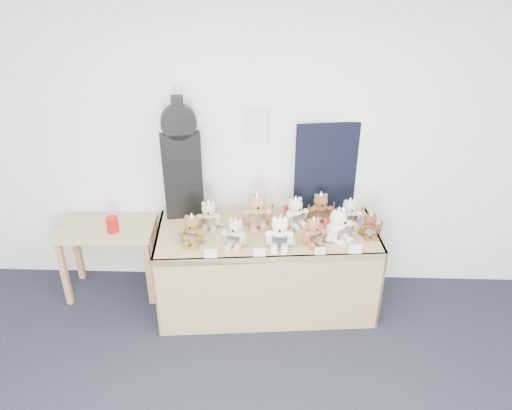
{
  "coord_description": "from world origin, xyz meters",
  "views": [
    {
      "loc": [
        0.09,
        -1.35,
        2.9
      ],
      "look_at": [
        -0.03,
        1.99,
        1.04
      ],
      "focal_mm": 35.0,
      "sensor_mm": 36.0,
      "label": 1
    }
  ],
  "objects_px": {
    "teddy_front_far_left": "(192,231)",
    "teddy_front_end": "(370,226)",
    "display_table": "(268,252)",
    "teddy_front_far_right": "(338,226)",
    "teddy_back_centre_right": "(295,212)",
    "teddy_back_end": "(349,213)",
    "guitar_case": "(182,161)",
    "teddy_front_centre": "(280,233)",
    "red_cup": "(112,224)",
    "teddy_back_centre_left": "(257,211)",
    "teddy_front_right": "(313,232)",
    "teddy_front_left": "(236,233)",
    "teddy_back_left": "(209,216)",
    "side_table": "(108,239)",
    "teddy_back_right": "(320,208)"
  },
  "relations": [
    {
      "from": "side_table",
      "to": "teddy_back_left",
      "type": "distance_m",
      "value": 0.96
    },
    {
      "from": "teddy_front_far_left",
      "to": "teddy_front_end",
      "type": "relative_size",
      "value": 1.22
    },
    {
      "from": "teddy_front_far_left",
      "to": "display_table",
      "type": "bearing_deg",
      "value": 18.85
    },
    {
      "from": "teddy_front_left",
      "to": "teddy_back_end",
      "type": "xyz_separation_m",
      "value": [
        0.91,
        0.35,
        -0.0
      ]
    },
    {
      "from": "side_table",
      "to": "teddy_back_centre_left",
      "type": "relative_size",
      "value": 2.52
    },
    {
      "from": "display_table",
      "to": "teddy_front_far_right",
      "type": "xyz_separation_m",
      "value": [
        0.55,
        -0.03,
        0.28
      ]
    },
    {
      "from": "side_table",
      "to": "teddy_front_far_left",
      "type": "height_order",
      "value": "teddy_front_far_left"
    },
    {
      "from": "teddy_front_left",
      "to": "teddy_front_right",
      "type": "bearing_deg",
      "value": 18.99
    },
    {
      "from": "red_cup",
      "to": "teddy_front_right",
      "type": "distance_m",
      "value": 1.67
    },
    {
      "from": "red_cup",
      "to": "teddy_front_far_left",
      "type": "height_order",
      "value": "teddy_front_far_left"
    },
    {
      "from": "display_table",
      "to": "teddy_front_far_right",
      "type": "height_order",
      "value": "teddy_front_far_right"
    },
    {
      "from": "guitar_case",
      "to": "teddy_front_centre",
      "type": "distance_m",
      "value": 0.99
    },
    {
      "from": "teddy_front_end",
      "to": "teddy_back_left",
      "type": "distance_m",
      "value": 1.29
    },
    {
      "from": "red_cup",
      "to": "teddy_front_centre",
      "type": "relative_size",
      "value": 0.44
    },
    {
      "from": "red_cup",
      "to": "teddy_back_centre_left",
      "type": "bearing_deg",
      "value": 1.09
    },
    {
      "from": "teddy_front_centre",
      "to": "teddy_back_end",
      "type": "height_order",
      "value": "teddy_front_centre"
    },
    {
      "from": "teddy_front_far_left",
      "to": "teddy_front_end",
      "type": "distance_m",
      "value": 1.4
    },
    {
      "from": "teddy_front_end",
      "to": "teddy_back_centre_right",
      "type": "relative_size",
      "value": 0.83
    },
    {
      "from": "display_table",
      "to": "teddy_front_end",
      "type": "xyz_separation_m",
      "value": [
        0.81,
        0.03,
        0.25
      ]
    },
    {
      "from": "teddy_front_left",
      "to": "guitar_case",
      "type": "bearing_deg",
      "value": 151.58
    },
    {
      "from": "teddy_front_left",
      "to": "teddy_back_left",
      "type": "xyz_separation_m",
      "value": [
        -0.23,
        0.25,
        0.0
      ]
    },
    {
      "from": "teddy_front_left",
      "to": "teddy_front_far_right",
      "type": "distance_m",
      "value": 0.8
    },
    {
      "from": "side_table",
      "to": "teddy_back_end",
      "type": "relative_size",
      "value": 3.18
    },
    {
      "from": "teddy_front_centre",
      "to": "teddy_front_right",
      "type": "bearing_deg",
      "value": 12.05
    },
    {
      "from": "side_table",
      "to": "teddy_front_centre",
      "type": "relative_size",
      "value": 2.76
    },
    {
      "from": "teddy_front_right",
      "to": "teddy_back_left",
      "type": "xyz_separation_m",
      "value": [
        -0.83,
        0.21,
        0.01
      ]
    },
    {
      "from": "teddy_front_far_right",
      "to": "teddy_back_centre_left",
      "type": "relative_size",
      "value": 0.95
    },
    {
      "from": "guitar_case",
      "to": "teddy_front_centre",
      "type": "xyz_separation_m",
      "value": [
        0.8,
        -0.44,
        -0.39
      ]
    },
    {
      "from": "teddy_front_far_left",
      "to": "teddy_front_right",
      "type": "relative_size",
      "value": 1.08
    },
    {
      "from": "teddy_front_right",
      "to": "teddy_front_far_right",
      "type": "height_order",
      "value": "teddy_front_far_right"
    },
    {
      "from": "teddy_front_far_left",
      "to": "teddy_front_right",
      "type": "height_order",
      "value": "teddy_front_far_left"
    },
    {
      "from": "red_cup",
      "to": "teddy_front_right",
      "type": "bearing_deg",
      "value": -8.26
    },
    {
      "from": "teddy_front_right",
      "to": "teddy_back_left",
      "type": "distance_m",
      "value": 0.86
    },
    {
      "from": "teddy_back_centre_right",
      "to": "teddy_back_end",
      "type": "relative_size",
      "value": 1.07
    },
    {
      "from": "teddy_front_far_left",
      "to": "teddy_front_left",
      "type": "height_order",
      "value": "teddy_front_far_left"
    },
    {
      "from": "teddy_front_centre",
      "to": "teddy_back_left",
      "type": "xyz_separation_m",
      "value": [
        -0.57,
        0.26,
        -0.01
      ]
    },
    {
      "from": "teddy_front_far_left",
      "to": "teddy_back_centre_right",
      "type": "bearing_deg",
      "value": 28.12
    },
    {
      "from": "display_table",
      "to": "teddy_back_centre_right",
      "type": "height_order",
      "value": "teddy_back_centre_right"
    },
    {
      "from": "teddy_back_centre_right",
      "to": "teddy_back_left",
      "type": "bearing_deg",
      "value": 156.97
    },
    {
      "from": "teddy_front_centre",
      "to": "teddy_back_centre_left",
      "type": "distance_m",
      "value": 0.36
    },
    {
      "from": "red_cup",
      "to": "teddy_front_end",
      "type": "distance_m",
      "value": 2.11
    },
    {
      "from": "guitar_case",
      "to": "teddy_front_far_right",
      "type": "distance_m",
      "value": 1.35
    },
    {
      "from": "teddy_front_centre",
      "to": "teddy_back_right",
      "type": "xyz_separation_m",
      "value": [
        0.34,
        0.42,
        -0.01
      ]
    },
    {
      "from": "guitar_case",
      "to": "teddy_front_far_right",
      "type": "height_order",
      "value": "guitar_case"
    },
    {
      "from": "red_cup",
      "to": "side_table",
      "type": "bearing_deg",
      "value": 141.2
    },
    {
      "from": "guitar_case",
      "to": "teddy_front_far_left",
      "type": "height_order",
      "value": "guitar_case"
    },
    {
      "from": "side_table",
      "to": "teddy_front_end",
      "type": "height_order",
      "value": "teddy_front_end"
    },
    {
      "from": "teddy_front_end",
      "to": "teddy_back_centre_left",
      "type": "distance_m",
      "value": 0.91
    },
    {
      "from": "display_table",
      "to": "teddy_back_centre_left",
      "type": "distance_m",
      "value": 0.35
    },
    {
      "from": "guitar_case",
      "to": "teddy_front_right",
      "type": "height_order",
      "value": "guitar_case"
    }
  ]
}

